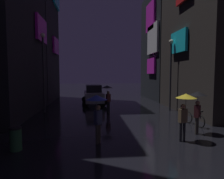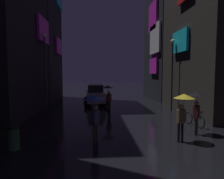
{
  "view_description": "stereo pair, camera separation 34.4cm",
  "coord_description": "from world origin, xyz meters",
  "views": [
    {
      "loc": [
        -1.34,
        -1.52,
        3.0
      ],
      "look_at": [
        0.0,
        11.48,
        1.96
      ],
      "focal_mm": 32.0,
      "sensor_mm": 36.0,
      "label": 1
    },
    {
      "loc": [
        -0.99,
        -1.55,
        3.0
      ],
      "look_at": [
        0.0,
        11.48,
        1.96
      ],
      "focal_mm": 32.0,
      "sensor_mm": 36.0,
      "label": 2
    }
  ],
  "objects": [
    {
      "name": "building_right_far",
      "position": [
        7.47,
        21.85,
        6.23
      ],
      "size": [
        4.25,
        7.73,
        12.44
      ],
      "color": "black",
      "rests_on": "ground"
    },
    {
      "name": "pedestrian_foreground_left_black",
      "position": [
        3.92,
        7.84,
        1.67
      ],
      "size": [
        0.9,
        0.9,
        2.12
      ],
      "color": "#38332D",
      "rests_on": "ground"
    },
    {
      "name": "pedestrian_near_crossing_black",
      "position": [
        -0.14,
        13.54,
        1.67
      ],
      "size": [
        0.9,
        0.9,
        2.12
      ],
      "color": "black",
      "rests_on": "ground"
    },
    {
      "name": "pedestrian_far_right_blue",
      "position": [
        -1.11,
        6.76,
        1.67
      ],
      "size": [
        0.9,
        0.9,
        2.12
      ],
      "color": "#38332D",
      "rests_on": "ground"
    },
    {
      "name": "pedestrian_foreground_right_yellow",
      "position": [
        2.77,
        6.84,
        1.67
      ],
      "size": [
        0.9,
        0.9,
        2.12
      ],
      "color": "black",
      "rests_on": "ground"
    },
    {
      "name": "bicycle_parked_at_storefront",
      "position": [
        4.6,
        9.35,
        0.39
      ],
      "size": [
        0.31,
        1.81,
        0.96
      ],
      "color": "black",
      "rests_on": "ground"
    },
    {
      "name": "car_distant",
      "position": [
        -1.15,
        18.08,
        0.93
      ],
      "size": [
        2.43,
        4.24,
        1.92
      ],
      "color": "#99999E",
      "rests_on": "ground"
    },
    {
      "name": "streetlamp_right_far",
      "position": [
        5.0,
        14.0,
        3.56
      ],
      "size": [
        0.36,
        0.36,
        5.72
      ],
      "color": "#2D2D33",
      "rests_on": "ground"
    },
    {
      "name": "streetlamp_left_far",
      "position": [
        -5.0,
        14.32,
        3.76
      ],
      "size": [
        0.36,
        0.36,
        6.09
      ],
      "color": "#2D2D33",
      "rests_on": "ground"
    },
    {
      "name": "trash_bin",
      "position": [
        -4.3,
        6.44,
        0.47
      ],
      "size": [
        0.46,
        0.46,
        0.93
      ],
      "color": "#265933",
      "rests_on": "ground"
    }
  ]
}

